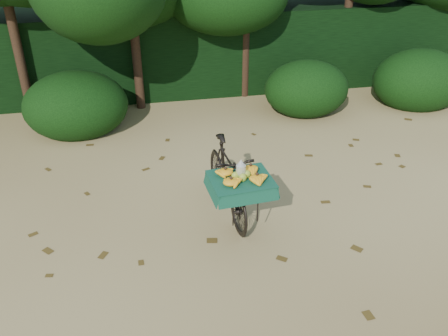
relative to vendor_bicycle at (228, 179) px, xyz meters
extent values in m
plane|color=tan|center=(0.78, -1.12, -0.54)|extent=(80.00, 80.00, 0.00)
imported|color=black|center=(0.00, 0.02, -0.01)|extent=(0.63, 1.78, 1.05)
cube|color=black|center=(0.05, -0.58, 0.32)|extent=(0.41, 0.49, 0.03)
cube|color=#144C37|center=(0.05, -0.58, 0.34)|extent=(0.80, 0.69, 0.01)
ellipsoid|color=#91A527|center=(0.12, -0.57, 0.39)|extent=(0.10, 0.08, 0.11)
ellipsoid|color=#91A527|center=(0.04, -0.51, 0.39)|extent=(0.10, 0.08, 0.11)
ellipsoid|color=#91A527|center=(-0.03, -0.58, 0.39)|extent=(0.10, 0.08, 0.11)
ellipsoid|color=#91A527|center=(0.05, -0.64, 0.39)|extent=(0.10, 0.08, 0.11)
cylinder|color=#EAE5C6|center=(0.05, -0.57, 0.44)|extent=(0.12, 0.12, 0.16)
cube|color=black|center=(0.78, 5.18, 0.36)|extent=(26.00, 1.80, 1.80)
camera|label=1|loc=(-1.13, -5.40, 3.34)|focal=38.00mm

